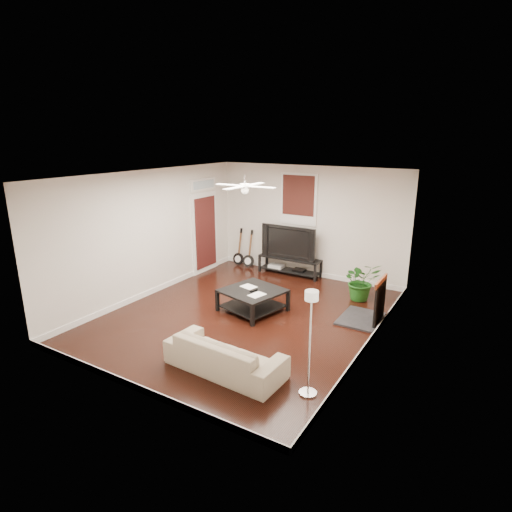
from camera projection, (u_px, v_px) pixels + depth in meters
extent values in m
cube|color=black|center=(246.00, 315.00, 8.42)|extent=(5.00, 6.00, 0.01)
cube|color=white|center=(245.00, 175.00, 7.64)|extent=(5.00, 6.00, 0.01)
cube|color=silver|center=(309.00, 222.00, 10.50)|extent=(5.00, 0.01, 2.80)
cube|color=silver|center=(125.00, 299.00, 5.56)|extent=(5.00, 0.01, 2.80)
cube|color=silver|center=(151.00, 233.00, 9.26)|extent=(0.01, 6.00, 2.80)
cube|color=silver|center=(375.00, 269.00, 6.79)|extent=(0.01, 6.00, 2.80)
cube|color=#A95936|center=(389.00, 255.00, 7.62)|extent=(0.02, 2.20, 2.80)
cube|color=black|center=(370.00, 299.00, 8.02)|extent=(0.80, 1.10, 0.92)
cube|color=#38170F|center=(298.00, 199.00, 10.47)|extent=(1.00, 0.06, 1.30)
cube|color=white|center=(205.00, 225.00, 10.85)|extent=(0.08, 1.00, 2.50)
cube|color=black|center=(290.00, 266.00, 10.84)|extent=(1.65, 0.44, 0.46)
imported|color=black|center=(291.00, 241.00, 10.68)|extent=(1.48, 0.19, 0.85)
cube|color=black|center=(253.00, 300.00, 8.58)|extent=(1.33, 1.33, 0.46)
imported|color=#BEAD8E|center=(225.00, 354.00, 6.37)|extent=(1.94, 0.84, 0.56)
imported|color=#1C5919|center=(361.00, 281.00, 9.11)|extent=(1.04, 1.02, 0.87)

